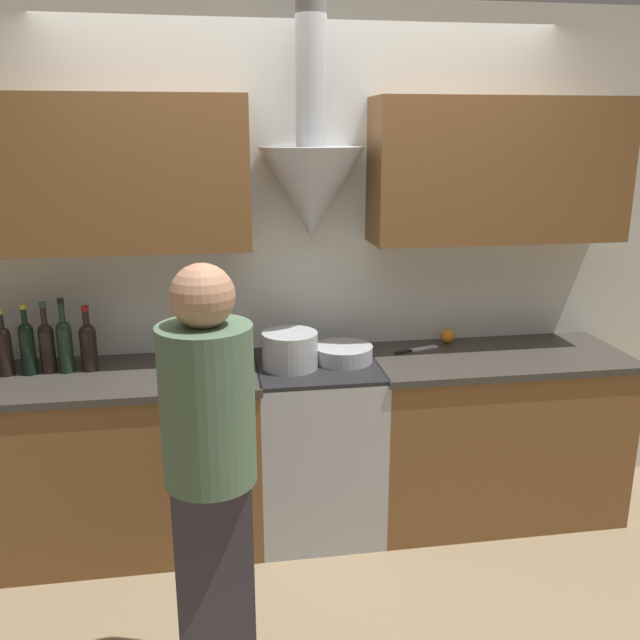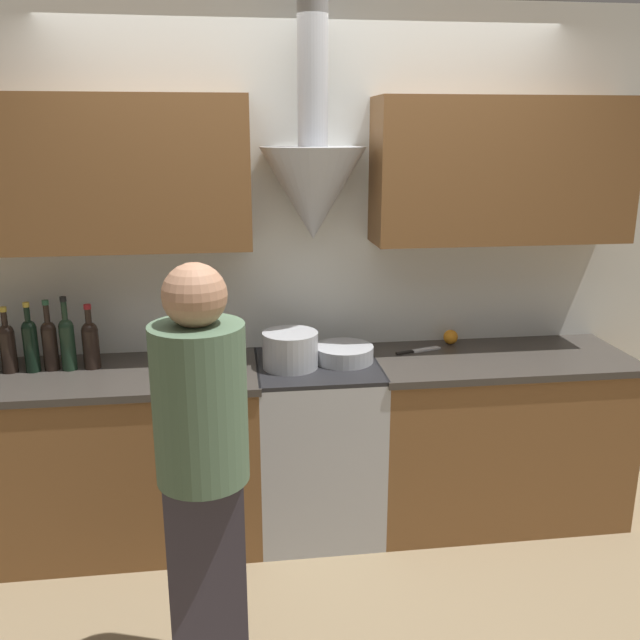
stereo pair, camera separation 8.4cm
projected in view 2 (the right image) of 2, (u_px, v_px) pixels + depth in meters
name	position (u px, v px, depth m)	size (l,w,h in m)	color
ground_plane	(325.00, 557.00, 3.27)	(12.00, 12.00, 0.00)	#847051
wall_back	(305.00, 236.00, 3.41)	(8.40, 0.51, 2.60)	silver
counter_left	(112.00, 458.00, 3.31)	(1.46, 0.62, 0.89)	brown
counter_right	(495.00, 435.00, 3.56)	(1.31, 0.62, 0.89)	brown
stove_range	(317.00, 445.00, 3.44)	(0.60, 0.60, 0.89)	#A8AAAF
wine_bottle_2	(8.00, 345.00, 3.17)	(0.07, 0.07, 0.32)	black
wine_bottle_3	(30.00, 343.00, 3.18)	(0.07, 0.07, 0.34)	black
wine_bottle_4	(50.00, 342.00, 3.20)	(0.07, 0.07, 0.34)	black
wine_bottle_5	(67.00, 341.00, 3.20)	(0.07, 0.07, 0.36)	black
wine_bottle_6	(91.00, 342.00, 3.23)	(0.08, 0.08, 0.32)	black
stock_pot	(290.00, 350.00, 3.25)	(0.27, 0.27, 0.18)	#A8AAAF
mixing_bowl	(344.00, 354.00, 3.35)	(0.29, 0.29, 0.08)	#A8AAAF
orange_fruit	(451.00, 337.00, 3.62)	(0.08, 0.08, 0.08)	orange
chefs_knife	(418.00, 351.00, 3.51)	(0.26, 0.11, 0.01)	silver
person_foreground_left	(203.00, 467.00, 2.31)	(0.31, 0.31, 1.59)	#38333D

